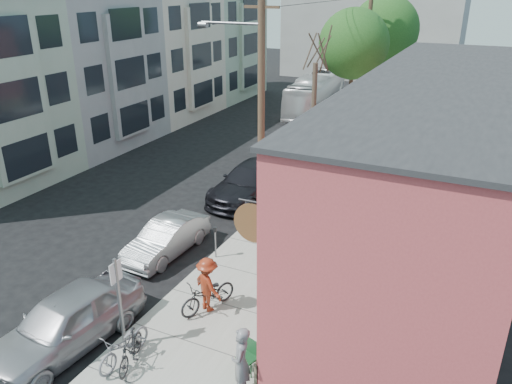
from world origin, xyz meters
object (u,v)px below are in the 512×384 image
at_px(parking_meter_near, 215,237).
at_px(cyclist, 208,285).
at_px(tree_leafy_mid, 354,44).
at_px(car_1, 166,238).
at_px(parking_meter_far, 295,169).
at_px(bus, 316,94).
at_px(patron_green, 311,254).
at_px(car_3, 295,150).
at_px(parked_bike_b, 124,346).
at_px(parked_bike_a, 130,350).
at_px(tree_leafy_far, 385,30).
at_px(sign_post, 119,295).
at_px(utility_pole_near, 260,98).
at_px(patron_grey, 241,362).
at_px(patio_chair_a, 295,300).
at_px(car_2, 250,181).
at_px(patio_chair_b, 248,357).
at_px(car_0, 66,322).
at_px(tree_bare, 313,124).

relative_size(parking_meter_near, cyclist, 0.69).
relative_size(tree_leafy_mid, car_1, 2.04).
distance_m(parking_meter_far, bus, 16.12).
distance_m(patron_green, cyclist, 3.83).
relative_size(tree_leafy_mid, car_3, 1.68).
bearing_deg(parked_bike_b, parked_bike_a, -7.87).
bearing_deg(tree_leafy_far, parking_meter_far, -91.98).
xyz_separation_m(sign_post, utility_pole_near, (0.04, 8.89, 3.58)).
bearing_deg(parking_meter_far, parking_meter_near, -90.00).
height_order(patron_grey, bus, bus).
xyz_separation_m(parking_meter_far, cyclist, (1.38, -10.90, 0.06)).
distance_m(tree_leafy_mid, car_1, 17.05).
relative_size(patio_chair_a, parked_bike_b, 0.47).
height_order(patron_grey, parked_bike_a, patron_grey).
relative_size(tree_leafy_mid, patio_chair_a, 9.26).
relative_size(tree_leafy_far, bus, 0.85).
height_order(patio_chair_a, parked_bike_b, parked_bike_b).
bearing_deg(cyclist, parked_bike_a, 102.25).
distance_m(parking_meter_far, car_2, 2.58).
height_order(utility_pole_near, cyclist, utility_pole_near).
xyz_separation_m(patio_chair_a, patron_grey, (-0.00, -3.65, 0.52)).
distance_m(patio_chair_b, bus, 29.43).
xyz_separation_m(parking_meter_far, car_0, (-1.45, -13.92, -0.16)).
height_order(parking_meter_far, patron_green, patron_green).
bearing_deg(tree_leafy_far, car_2, -96.34).
bearing_deg(parked_bike_b, parking_meter_near, 98.26).
relative_size(parked_bike_b, car_3, 0.39).
relative_size(utility_pole_near, patio_chair_a, 11.36).
distance_m(cyclist, parked_bike_b, 3.10).
relative_size(sign_post, cyclist, 1.56).
xyz_separation_m(utility_pole_near, patron_grey, (3.72, -9.06, -4.30)).
bearing_deg(car_1, car_3, 90.50).
height_order(parked_bike_b, car_2, car_2).
bearing_deg(parking_meter_far, utility_pole_near, -88.21).
relative_size(sign_post, tree_leafy_far, 0.32).
height_order(tree_leafy_mid, car_1, tree_leafy_mid).
distance_m(parking_meter_near, bus, 23.95).
bearing_deg(patron_grey, cyclist, -155.39).
distance_m(tree_bare, patio_chair_b, 14.20).
height_order(utility_pole_near, car_1, utility_pole_near).
bearing_deg(patron_green, cyclist, -58.39).
bearing_deg(cyclist, tree_leafy_far, -64.17).
relative_size(parking_meter_far, tree_bare, 0.21).
xyz_separation_m(parked_bike_b, car_3, (-1.97, 17.59, 0.03)).
height_order(cyclist, car_0, cyclist).
bearing_deg(patio_chair_b, parked_bike_a, -140.73).
bearing_deg(parking_meter_far, car_0, -95.94).
height_order(tree_leafy_mid, car_3, tree_leafy_mid).
bearing_deg(patron_grey, car_2, -173.69).
distance_m(tree_bare, car_2, 4.26).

